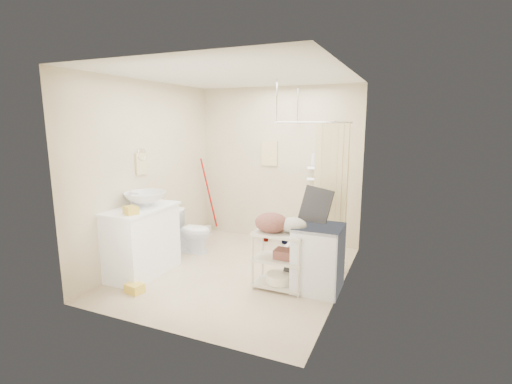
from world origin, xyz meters
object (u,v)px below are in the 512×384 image
toilet (190,231)px  laundry_rack (280,255)px  vanity (142,241)px  washing_machine (318,258)px

toilet → laundry_rack: 1.87m
vanity → toilet: vanity is taller
laundry_rack → toilet: bearing=158.6°
laundry_rack → washing_machine: bearing=19.4°
washing_machine → laundry_rack: size_ratio=0.94×
vanity → laundry_rack: vanity is taller
washing_machine → laundry_rack: bearing=-161.4°
toilet → laundry_rack: (1.74, -0.69, 0.09)m
vanity → washing_machine: 2.34m
vanity → laundry_rack: bearing=8.4°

